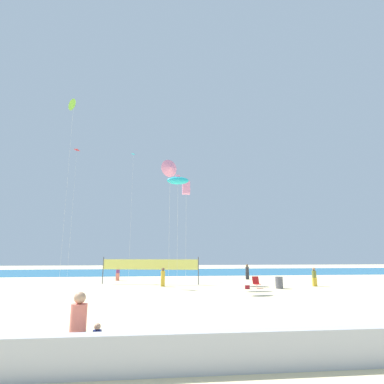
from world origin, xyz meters
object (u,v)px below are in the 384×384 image
(beachgoer_charcoal_shirt, at_px, (247,271))
(kite_lime_delta, at_px, (74,106))
(beachgoer_plum_shirt, at_px, (118,272))
(volleyball_net, at_px, (150,265))
(beachgoer_olive_shirt, at_px, (314,276))
(kite_cyan_diamond, at_px, (133,161))
(beachgoer_mustard_shirt, at_px, (163,276))
(trash_barrel, at_px, (279,283))
(kite_cyan_inflatable, at_px, (178,181))
(beach_handbag, at_px, (247,287))
(folding_beach_chair, at_px, (256,282))
(kite_red_diamond, at_px, (77,152))
(mother_figure, at_px, (78,326))
(kite_pink_delta, at_px, (170,168))
(kite_pink_box, at_px, (186,188))
(toddler_figure, at_px, (97,342))

(beachgoer_charcoal_shirt, relative_size, kite_lime_delta, 0.09)
(beachgoer_plum_shirt, distance_m, volleyball_net, 5.60)
(beachgoer_olive_shirt, bearing_deg, kite_cyan_diamond, -49.20)
(beachgoer_mustard_shirt, xyz_separation_m, beachgoer_charcoal_shirt, (9.16, 6.55, 0.04))
(trash_barrel, bearing_deg, kite_cyan_inflatable, 169.23)
(beach_handbag, xyz_separation_m, kite_lime_delta, (-15.89, 6.49, 17.56))
(beachgoer_plum_shirt, relative_size, volleyball_net, 0.19)
(beachgoer_mustard_shirt, distance_m, beach_handbag, 7.01)
(beachgoer_plum_shirt, relative_size, folding_beach_chair, 1.82)
(kite_lime_delta, xyz_separation_m, kite_red_diamond, (-0.12, 3.04, -4.06))
(mother_figure, relative_size, trash_barrel, 1.90)
(mother_figure, xyz_separation_m, beachgoer_charcoal_shirt, (11.58, 25.08, -0.06))
(mother_figure, xyz_separation_m, folding_beach_chair, (9.75, 16.40, -0.44))
(beachgoer_charcoal_shirt, height_order, kite_cyan_inflatable, kite_cyan_inflatable)
(kite_red_diamond, bearing_deg, beachgoer_charcoal_shirt, -0.97)
(volleyball_net, distance_m, beach_handbag, 9.04)
(beachgoer_mustard_shirt, bearing_deg, kite_pink_delta, -35.55)
(kite_cyan_inflatable, bearing_deg, mother_figure, -101.43)
(beachgoer_charcoal_shirt, bearing_deg, kite_cyan_diamond, 69.93)
(kite_pink_delta, relative_size, kite_cyan_diamond, 0.69)
(beachgoer_plum_shirt, height_order, beachgoer_charcoal_shirt, beachgoer_plum_shirt)
(folding_beach_chair, bearing_deg, kite_red_diamond, 126.11)
(beachgoer_plum_shirt, xyz_separation_m, kite_red_diamond, (-5.08, 0.42, 12.78))
(mother_figure, distance_m, kite_red_diamond, 29.29)
(kite_lime_delta, bearing_deg, trash_barrel, -19.13)
(beachgoer_olive_shirt, distance_m, kite_pink_box, 13.77)
(volleyball_net, xyz_separation_m, kite_red_diamond, (-8.43, 4.84, 12.00))
(trash_barrel, height_order, kite_cyan_diamond, kite_cyan_diamond)
(beachgoer_plum_shirt, bearing_deg, trash_barrel, 114.50)
(folding_beach_chair, bearing_deg, beach_handbag, -174.80)
(beachgoer_charcoal_shirt, distance_m, kite_lime_delta, 25.25)
(folding_beach_chair, distance_m, kite_pink_box, 10.90)
(beachgoer_charcoal_shirt, distance_m, kite_cyan_diamond, 18.19)
(mother_figure, distance_m, toddler_figure, 0.61)
(beachgoer_charcoal_shirt, bearing_deg, kite_pink_delta, 128.97)
(volleyball_net, relative_size, kite_pink_box, 0.91)
(beachgoer_mustard_shirt, xyz_separation_m, kite_pink_box, (2.14, 2.37, 8.11))
(toddler_figure, height_order, kite_pink_box, kite_pink_box)
(volleyball_net, bearing_deg, beachgoer_charcoal_shirt, 23.69)
(beachgoer_mustard_shirt, relative_size, kite_cyan_inflatable, 0.16)
(toddler_figure, height_order, beachgoer_plum_shirt, beachgoer_plum_shirt)
(toddler_figure, distance_m, kite_pink_box, 22.87)
(beachgoer_plum_shirt, bearing_deg, toddler_figure, 64.02)
(kite_cyan_inflatable, bearing_deg, kite_pink_delta, -109.17)
(folding_beach_chair, bearing_deg, trash_barrel, -40.87)
(beachgoer_plum_shirt, distance_m, trash_barrel, 16.28)
(kite_red_diamond, distance_m, kite_pink_box, 13.39)
(beachgoer_mustard_shirt, height_order, trash_barrel, beachgoer_mustard_shirt)
(beach_handbag, bearing_deg, kite_cyan_inflatable, 163.43)
(toddler_figure, height_order, kite_cyan_diamond, kite_cyan_diamond)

